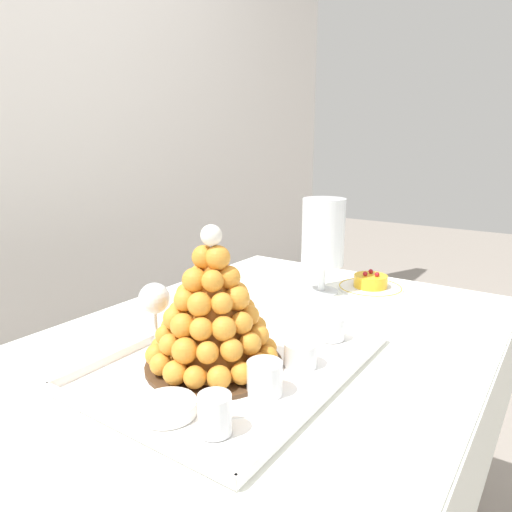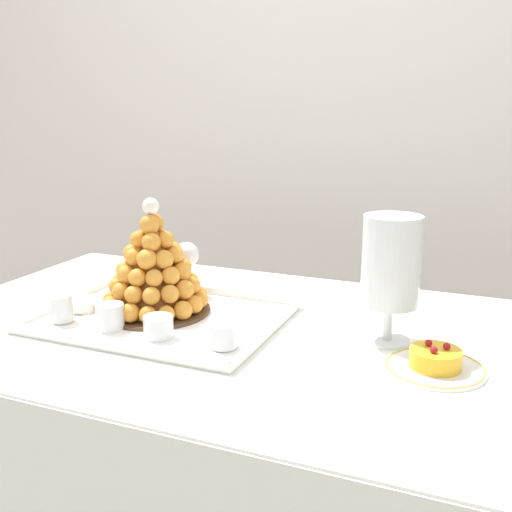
# 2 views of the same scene
# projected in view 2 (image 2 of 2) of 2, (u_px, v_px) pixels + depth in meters

# --- Properties ---
(backdrop_wall) EXTENTS (4.80, 0.10, 2.50)m
(backdrop_wall) POSITION_uv_depth(u_px,v_px,m) (343.00, 102.00, 2.29)
(backdrop_wall) COLOR silver
(backdrop_wall) RESTS_ON ground_plane
(buffet_table) EXTENTS (1.33, 0.89, 0.76)m
(buffet_table) POSITION_uv_depth(u_px,v_px,m) (207.00, 362.00, 1.39)
(buffet_table) COLOR brown
(buffet_table) RESTS_ON ground_plane
(serving_tray) EXTENTS (0.54, 0.41, 0.02)m
(serving_tray) POSITION_uv_depth(u_px,v_px,m) (162.00, 318.00, 1.38)
(serving_tray) COLOR white
(serving_tray) RESTS_ON buffet_table
(croquembouche) EXTENTS (0.26, 0.26, 0.27)m
(croquembouche) POSITION_uv_depth(u_px,v_px,m) (154.00, 269.00, 1.39)
(croquembouche) COLOR #4C331E
(croquembouche) RESTS_ON serving_tray
(dessert_cup_left) EXTENTS (0.05, 0.05, 0.06)m
(dessert_cup_left) POSITION_uv_depth(u_px,v_px,m) (62.00, 309.00, 1.35)
(dessert_cup_left) COLOR silver
(dessert_cup_left) RESTS_ON serving_tray
(dessert_cup_mid_left) EXTENTS (0.06, 0.06, 0.06)m
(dessert_cup_mid_left) POSITION_uv_depth(u_px,v_px,m) (110.00, 318.00, 1.30)
(dessert_cup_mid_left) COLOR silver
(dessert_cup_mid_left) RESTS_ON serving_tray
(dessert_cup_centre) EXTENTS (0.06, 0.06, 0.05)m
(dessert_cup_centre) POSITION_uv_depth(u_px,v_px,m) (159.00, 328.00, 1.25)
(dessert_cup_centre) COLOR silver
(dessert_cup_centre) RESTS_ON serving_tray
(dessert_cup_mid_right) EXTENTS (0.06, 0.06, 0.05)m
(dessert_cup_mid_right) POSITION_uv_depth(u_px,v_px,m) (223.00, 336.00, 1.20)
(dessert_cup_mid_right) COLOR silver
(dessert_cup_mid_right) RESTS_ON serving_tray
(creme_brulee_ramekin) EXTENTS (0.09, 0.09, 0.02)m
(creme_brulee_ramekin) POSITION_uv_depth(u_px,v_px,m) (87.00, 304.00, 1.43)
(creme_brulee_ramekin) COLOR white
(creme_brulee_ramekin) RESTS_ON serving_tray
(macaron_goblet) EXTENTS (0.12, 0.12, 0.27)m
(macaron_goblet) POSITION_uv_depth(u_px,v_px,m) (391.00, 263.00, 1.21)
(macaron_goblet) COLOR white
(macaron_goblet) RESTS_ON buffet_table
(fruit_tart_plate) EXTENTS (0.19, 0.19, 0.05)m
(fruit_tart_plate) POSITION_uv_depth(u_px,v_px,m) (435.00, 363.00, 1.12)
(fruit_tart_plate) COLOR white
(fruit_tart_plate) RESTS_ON buffet_table
(wine_glass) EXTENTS (0.06, 0.06, 0.14)m
(wine_glass) POSITION_uv_depth(u_px,v_px,m) (187.00, 257.00, 1.53)
(wine_glass) COLOR silver
(wine_glass) RESTS_ON buffet_table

